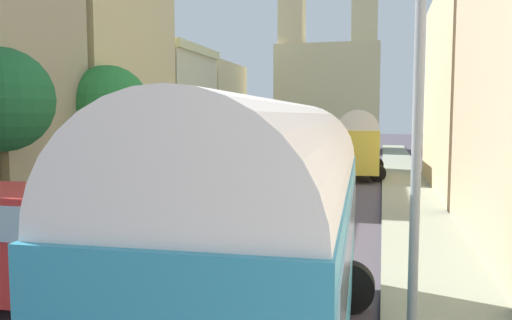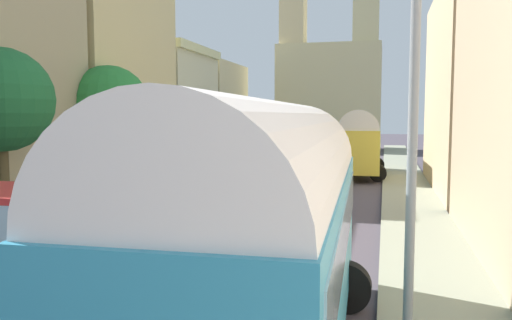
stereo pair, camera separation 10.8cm
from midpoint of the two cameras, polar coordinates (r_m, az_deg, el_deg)
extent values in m
plane|color=#463F48|center=(31.13, 2.76, -2.12)|extent=(154.00, 154.00, 0.00)
cube|color=#989191|center=(33.29, -9.58, -1.59)|extent=(2.50, 70.00, 0.14)
cube|color=gray|center=(30.56, 16.22, -2.32)|extent=(2.50, 70.00, 0.14)
cube|color=#DAC386|center=(33.67, -16.79, 9.55)|extent=(5.15, 10.51, 13.30)
cube|color=beige|center=(42.63, -9.89, 5.66)|extent=(5.44, 9.12, 8.77)
cube|color=beige|center=(42.94, -9.99, 11.96)|extent=(5.99, 9.12, 0.65)
cube|color=beige|center=(51.74, -5.19, 5.74)|extent=(4.97, 9.83, 9.01)
cube|color=#CFB388|center=(28.13, 23.76, 7.12)|extent=(4.38, 13.30, 10.22)
cube|color=beige|center=(57.74, 8.08, 6.85)|extent=(11.10, 7.20, 11.46)
cube|color=beige|center=(56.71, 3.96, 10.36)|extent=(2.64, 2.64, 18.26)
cube|color=beige|center=(55.88, 11.96, 10.34)|extent=(2.64, 2.64, 18.26)
cube|color=teal|center=(7.79, 1.22, -11.07)|extent=(2.66, 8.48, 2.46)
cylinder|color=silver|center=(7.54, 1.24, -2.04)|extent=(2.60, 8.32, 2.30)
cube|color=#99B7C6|center=(7.65, 1.23, -7.17)|extent=(2.68, 7.81, 0.79)
cylinder|color=black|center=(10.81, -2.13, -13.23)|extent=(1.00, 0.35, 1.00)
cylinder|color=black|center=(10.52, 10.11, -13.84)|extent=(1.00, 0.35, 1.00)
cube|color=gold|center=(32.92, 11.37, 1.25)|extent=(2.63, 8.21, 2.51)
cylinder|color=silver|center=(32.87, 11.41, 3.44)|extent=(2.58, 8.04, 2.35)
cube|color=#99B7C6|center=(32.89, 11.39, 2.22)|extent=(2.66, 7.56, 0.80)
cylinder|color=black|center=(35.58, 9.57, -0.47)|extent=(1.00, 0.35, 1.00)
cylinder|color=black|center=(35.54, 13.25, -0.54)|extent=(1.00, 0.35, 1.00)
cylinder|color=black|center=(30.56, 9.10, -1.36)|extent=(1.00, 0.35, 1.00)
cylinder|color=black|center=(30.52, 13.38, -1.45)|extent=(1.00, 0.35, 1.00)
cube|color=red|center=(11.27, -25.97, -7.98)|extent=(2.12, 2.14, 2.00)
cube|color=#99B7C6|center=(11.16, -26.08, -5.18)|extent=(2.16, 2.23, 0.64)
cube|color=brown|center=(14.40, -16.86, -7.87)|extent=(2.24, 5.29, 0.55)
ellipsoid|color=beige|center=(13.85, -18.20, -6.22)|extent=(1.13, 1.00, 0.49)
ellipsoid|color=beige|center=(14.31, -16.36, -5.65)|extent=(1.17, 1.08, 0.56)
ellipsoid|color=beige|center=(15.11, -13.42, -5.14)|extent=(1.06, 1.10, 0.50)
ellipsoid|color=beige|center=(12.85, -20.64, -5.11)|extent=(1.00, 1.02, 0.58)
ellipsoid|color=beige|center=(12.93, -19.33, -5.13)|extent=(1.03, 0.95, 0.56)
ellipsoid|color=beige|center=(13.08, -17.99, -5.52)|extent=(0.93, 0.92, 0.45)
ellipsoid|color=beige|center=(15.29, -16.31, -2.68)|extent=(0.70, 0.87, 0.47)
cylinder|color=black|center=(11.15, -20.72, -13.27)|extent=(0.90, 0.31, 0.90)
cylinder|color=black|center=(14.87, -11.52, -8.43)|extent=(0.90, 0.32, 0.90)
cylinder|color=black|center=(15.78, -18.41, -7.80)|extent=(0.90, 0.32, 0.90)
cube|color=#335D26|center=(22.37, -6.08, -1.52)|extent=(2.16, 2.25, 1.78)
cube|color=#99B7C6|center=(22.32, -6.09, -0.25)|extent=(2.20, 2.33, 0.57)
cube|color=brown|center=(25.82, -3.09, -1.98)|extent=(2.24, 5.13, 0.55)
ellipsoid|color=beige|center=(24.36, -4.07, -1.16)|extent=(1.02, 0.91, 0.51)
ellipsoid|color=beige|center=(25.03, -4.24, -1.01)|extent=(1.07, 1.04, 0.49)
ellipsoid|color=beige|center=(24.62, -4.11, -1.16)|extent=(0.97, 1.13, 0.45)
ellipsoid|color=beige|center=(24.57, -4.10, -0.30)|extent=(1.02, 0.82, 0.50)
ellipsoid|color=beige|center=(27.28, -1.71, 0.33)|extent=(0.95, 1.06, 0.53)
ellipsoid|color=beige|center=(25.23, -2.86, -0.31)|extent=(1.18, 1.13, 0.44)
ellipsoid|color=beige|center=(24.27, -5.06, 0.52)|extent=(0.93, 0.95, 0.51)
cylinder|color=black|center=(22.29, -3.38, -3.83)|extent=(0.90, 0.31, 0.90)
cylinder|color=black|center=(23.05, -8.33, -3.57)|extent=(0.90, 0.31, 0.90)
cylinder|color=black|center=(26.40, -0.30, -2.42)|extent=(0.90, 0.31, 0.90)
cylinder|color=black|center=(27.05, -4.58, -2.26)|extent=(0.90, 0.31, 0.90)
cube|color=#3A84C0|center=(31.32, -0.63, -0.79)|extent=(1.91, 4.18, 0.84)
cube|color=#A4ABBF|center=(31.26, -0.63, 0.41)|extent=(1.59, 2.21, 0.48)
cylinder|color=black|center=(29.92, 0.13, -1.82)|extent=(0.60, 0.21, 0.60)
cylinder|color=black|center=(30.45, -2.86, -1.71)|extent=(0.60, 0.21, 0.60)
cylinder|color=black|center=(32.33, 1.48, -1.31)|extent=(0.60, 0.21, 0.60)
cylinder|color=black|center=(32.82, -1.32, -1.21)|extent=(0.60, 0.21, 0.60)
cube|color=silver|center=(37.15, 2.57, 0.04)|extent=(1.78, 3.89, 0.73)
cube|color=#9CC2BA|center=(37.09, 2.57, 1.05)|extent=(1.50, 2.05, 0.58)
cylinder|color=black|center=(35.84, 3.36, -0.69)|extent=(0.60, 0.21, 0.60)
cylinder|color=black|center=(36.24, 0.87, -0.62)|extent=(0.60, 0.21, 0.60)
cylinder|color=black|center=(38.15, 4.17, -0.34)|extent=(0.60, 0.21, 0.60)
cylinder|color=black|center=(38.52, 1.82, -0.28)|extent=(0.60, 0.21, 0.60)
cube|color=#358EC3|center=(50.60, 4.88, 1.43)|extent=(1.70, 4.24, 0.85)
cube|color=#8CB1BE|center=(50.56, 4.89, 2.18)|extent=(1.49, 2.21, 0.48)
cylinder|color=black|center=(49.20, 5.59, 0.86)|extent=(0.60, 0.21, 0.60)
cylinder|color=black|center=(49.48, 3.67, 0.90)|extent=(0.60, 0.21, 0.60)
cylinder|color=black|center=(51.79, 6.03, 1.07)|extent=(0.60, 0.21, 0.60)
cylinder|color=black|center=(52.06, 4.20, 1.11)|extent=(0.60, 0.21, 0.60)
cube|color=white|center=(13.31, -4.23, -9.28)|extent=(1.77, 3.91, 0.66)
cube|color=#8FC4D1|center=(13.18, -4.24, -6.87)|extent=(1.55, 2.04, 0.49)
cylinder|color=black|center=(14.77, -6.00, -9.04)|extent=(0.60, 0.21, 0.60)
cylinder|color=black|center=(14.28, 0.74, -9.51)|extent=(0.60, 0.21, 0.60)
cylinder|color=black|center=(12.61, -9.87, -11.58)|extent=(0.60, 0.21, 0.60)
cylinder|color=black|center=(12.02, -2.00, -12.33)|extent=(0.60, 0.21, 0.60)
cube|color=slate|center=(25.48, 4.83, -2.33)|extent=(1.96, 4.10, 0.70)
cube|color=#9CBECD|center=(25.41, 4.84, -1.04)|extent=(1.63, 2.17, 0.46)
cylinder|color=black|center=(26.83, 3.27, -2.63)|extent=(0.60, 0.21, 0.60)
cylinder|color=black|center=(26.68, 6.91, -2.71)|extent=(0.60, 0.21, 0.60)
cylinder|color=black|center=(24.40, 2.54, -3.40)|extent=(0.60, 0.21, 0.60)
cylinder|color=black|center=(24.23, 6.55, -3.49)|extent=(0.60, 0.21, 0.60)
cube|color=silver|center=(31.77, 5.62, -0.90)|extent=(1.67, 4.28, 0.66)
cube|color=#8CBFC3|center=(31.72, 5.63, 0.17)|extent=(1.45, 2.23, 0.54)
cylinder|color=black|center=(33.23, 4.62, -1.15)|extent=(0.60, 0.21, 0.60)
cylinder|color=black|center=(32.99, 7.37, -1.22)|extent=(0.60, 0.21, 0.60)
cylinder|color=black|center=(30.66, 3.74, -1.67)|extent=(0.60, 0.21, 0.60)
cylinder|color=black|center=(30.39, 6.71, -1.75)|extent=(0.60, 0.21, 0.60)
cube|color=#358FCF|center=(45.26, 8.50, 0.94)|extent=(1.89, 4.38, 0.81)
cube|color=#98C0C0|center=(45.21, 8.51, 1.83)|extent=(1.55, 2.32, 0.59)
cylinder|color=black|center=(46.63, 7.56, 0.61)|extent=(0.60, 0.21, 0.60)
cylinder|color=black|center=(46.60, 9.51, 0.58)|extent=(0.60, 0.21, 0.60)
cylinder|color=black|center=(43.99, 7.41, 0.35)|extent=(0.60, 0.21, 0.60)
cylinder|color=black|center=(43.95, 9.49, 0.32)|extent=(0.60, 0.21, 0.60)
cylinder|color=#2E3348|center=(28.27, -13.41, -2.84)|extent=(0.21, 0.21, 0.14)
cylinder|color=#2E3348|center=(28.20, -13.43, -1.84)|extent=(0.35, 0.35, 0.85)
cylinder|color=#446545|center=(28.13, -13.46, -0.38)|extent=(0.53, 0.53, 0.60)
sphere|color=tan|center=(28.09, -13.48, 0.46)|extent=(0.23, 0.23, 0.23)
cylinder|color=#30314C|center=(30.60, -11.30, -2.20)|extent=(0.18, 0.18, 0.14)
cylinder|color=#30314C|center=(30.54, -11.32, -1.31)|extent=(0.26, 0.26, 0.82)
cylinder|color=#A3403D|center=(30.47, -11.34, 0.05)|extent=(0.40, 0.40, 0.63)
sphere|color=tan|center=(30.43, -11.36, 0.86)|extent=(0.24, 0.24, 0.24)
cylinder|color=#453B44|center=(33.67, -10.71, -1.53)|extent=(0.18, 0.18, 0.14)
cylinder|color=#453B44|center=(33.63, -10.72, -0.75)|extent=(0.25, 0.25, 0.79)
cylinder|color=#A44329|center=(33.56, -10.74, 0.45)|extent=(0.39, 0.39, 0.61)
sphere|color=tan|center=(33.53, -10.75, 1.16)|extent=(0.23, 0.23, 0.23)
cylinder|color=gray|center=(8.51, 17.20, 0.09)|extent=(0.16, 0.16, 6.38)
cylinder|color=brown|center=(21.47, -26.55, -1.87)|extent=(0.39, 0.39, 3.00)
sphere|color=#1F6333|center=(21.34, -26.87, 6.07)|extent=(3.92, 3.92, 3.92)
cylinder|color=brown|center=(27.76, -16.14, -0.31)|extent=(0.28, 0.28, 2.77)
sphere|color=#2A8139|center=(27.65, -16.30, 5.83)|extent=(4.23, 4.23, 4.23)
camera|label=1|loc=(0.05, -90.12, -0.01)|focal=35.65mm
camera|label=2|loc=(0.05, 89.88, 0.01)|focal=35.65mm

